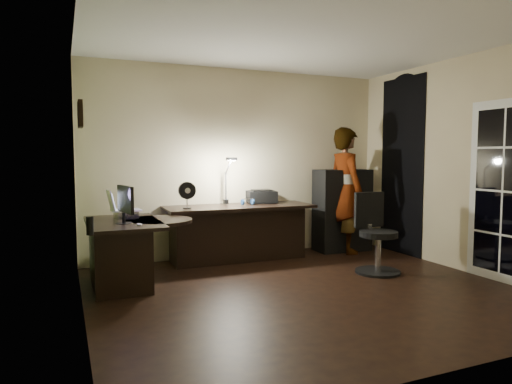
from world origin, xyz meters
name	(u,v)px	position (x,y,z in m)	size (l,w,h in m)	color
floor	(307,291)	(0.00, 0.00, -0.01)	(4.50, 4.00, 0.01)	black
ceiling	(309,35)	(0.00, 0.00, 2.71)	(4.50, 4.00, 0.01)	silver
wall_back	(240,163)	(0.00, 2.00, 1.35)	(4.50, 0.01, 2.70)	beige
wall_front	(460,172)	(0.00, -2.00, 1.35)	(4.50, 0.01, 2.70)	beige
wall_left	(79,168)	(-2.25, 0.00, 1.35)	(0.01, 4.00, 2.70)	beige
wall_right	(466,164)	(2.25, 0.00, 1.35)	(0.01, 4.00, 2.70)	beige
green_wall_overlay	(81,168)	(-2.24, 0.00, 1.35)	(0.00, 4.00, 2.70)	#435924
arched_doorway	(402,166)	(2.24, 1.15, 1.30)	(0.01, 0.90, 2.60)	black
french_door	(503,191)	(2.24, -0.55, 1.05)	(0.02, 0.92, 2.10)	white
framed_picture	(80,114)	(-2.22, 0.45, 1.85)	(0.04, 0.30, 0.25)	black
desk_left	(124,253)	(-1.78, 0.99, 0.36)	(0.78, 1.26, 0.73)	black
desk_right	(240,233)	(-0.15, 1.63, 0.39)	(2.05, 0.72, 0.77)	black
cabinet	(342,210)	(1.54, 1.66, 0.62)	(0.83, 0.42, 1.25)	black
laptop_stand	(126,215)	(-1.73, 1.20, 0.77)	(0.24, 0.20, 0.10)	silver
laptop	(126,200)	(-1.73, 1.20, 0.94)	(0.35, 0.33, 0.24)	silver
monitor	(124,210)	(-1.80, 0.83, 0.87)	(0.09, 0.46, 0.30)	black
mouse	(139,225)	(-1.67, 0.62, 0.74)	(0.06, 0.09, 0.03)	silver
phone	(134,226)	(-1.72, 0.63, 0.72)	(0.07, 0.13, 0.01)	black
pen	(132,222)	(-1.70, 0.93, 0.72)	(0.01, 0.13, 0.01)	black
speaker	(90,226)	(-2.17, 0.26, 0.81)	(0.07, 0.07, 0.17)	black
notepad	(129,228)	(-1.78, 0.52, 0.72)	(0.15, 0.21, 0.01)	silver
desk_fan	(187,195)	(-0.93, 1.48, 0.95)	(0.22, 0.12, 0.34)	black
headphones	(248,201)	(-0.03, 1.62, 0.83)	(0.19, 0.08, 0.09)	#234A8C
printer	(262,196)	(0.26, 1.81, 0.87)	(0.41, 0.32, 0.18)	black
desk_lamp	(226,179)	(-0.28, 1.83, 1.13)	(0.17, 0.32, 0.70)	black
office_chair	(379,233)	(1.19, 0.32, 0.50)	(0.56, 0.56, 0.99)	black
person	(346,190)	(1.51, 1.52, 0.94)	(0.67, 0.45, 1.87)	#D8A88C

